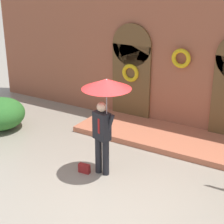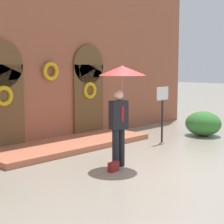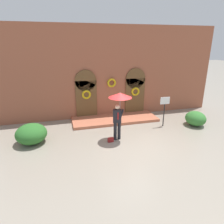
{
  "view_description": "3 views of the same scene",
  "coord_description": "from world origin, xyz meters",
  "px_view_note": "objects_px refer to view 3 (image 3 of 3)",
  "views": [
    {
      "loc": [
        3.62,
        -6.01,
        4.63
      ],
      "look_at": [
        -0.65,
        1.15,
        1.36
      ],
      "focal_mm": 60.0,
      "sensor_mm": 36.0,
      "label": 1
    },
    {
      "loc": [
        -6.92,
        -5.21,
        2.36
      ],
      "look_at": [
        0.03,
        1.35,
        1.18
      ],
      "focal_mm": 60.0,
      "sensor_mm": 36.0,
      "label": 2
    },
    {
      "loc": [
        -3.11,
        -8.05,
        4.56
      ],
      "look_at": [
        -0.67,
        1.19,
        1.23
      ],
      "focal_mm": 32.0,
      "sensor_mm": 36.0,
      "label": 3
    }
  ],
  "objects_px": {
    "shrub_left": "(31,134)",
    "person_with_umbrella": "(119,102)",
    "shrub_right": "(196,118)",
    "sign_post": "(164,107)",
    "handbag": "(111,140)"
  },
  "relations": [
    {
      "from": "person_with_umbrella",
      "to": "shrub_left",
      "type": "xyz_separation_m",
      "value": [
        -4.15,
        0.68,
        -1.44
      ]
    },
    {
      "from": "shrub_left",
      "to": "shrub_right",
      "type": "distance_m",
      "value": 8.94
    },
    {
      "from": "handbag",
      "to": "shrub_right",
      "type": "xyz_separation_m",
      "value": [
        5.27,
        0.77,
        0.3
      ]
    },
    {
      "from": "shrub_left",
      "to": "person_with_umbrella",
      "type": "bearing_deg",
      "value": -9.25
    },
    {
      "from": "person_with_umbrella",
      "to": "shrub_left",
      "type": "height_order",
      "value": "person_with_umbrella"
    },
    {
      "from": "sign_post",
      "to": "shrub_left",
      "type": "relative_size",
      "value": 1.16
    },
    {
      "from": "sign_post",
      "to": "handbag",
      "type": "bearing_deg",
      "value": -161.57
    },
    {
      "from": "person_with_umbrella",
      "to": "shrub_left",
      "type": "distance_m",
      "value": 4.44
    },
    {
      "from": "shrub_left",
      "to": "handbag",
      "type": "bearing_deg",
      "value": -13.43
    },
    {
      "from": "shrub_left",
      "to": "shrub_right",
      "type": "bearing_deg",
      "value": -0.69
    },
    {
      "from": "person_with_umbrella",
      "to": "shrub_right",
      "type": "bearing_deg",
      "value": 6.76
    },
    {
      "from": "handbag",
      "to": "shrub_left",
      "type": "relative_size",
      "value": 0.19
    },
    {
      "from": "person_with_umbrella",
      "to": "handbag",
      "type": "xyz_separation_m",
      "value": [
        -0.48,
        -0.2,
        -1.8
      ]
    },
    {
      "from": "handbag",
      "to": "shrub_left",
      "type": "distance_m",
      "value": 3.79
    },
    {
      "from": "handbag",
      "to": "sign_post",
      "type": "height_order",
      "value": "sign_post"
    }
  ]
}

